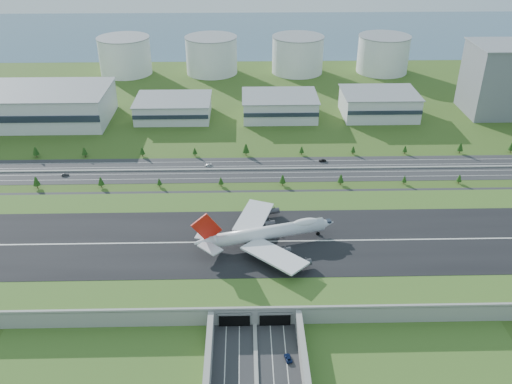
{
  "coord_description": "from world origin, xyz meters",
  "views": [
    {
      "loc": [
        -3.45,
        -221.83,
        161.06
      ],
      "look_at": [
        2.49,
        35.0,
        16.76
      ],
      "focal_mm": 38.0,
      "sensor_mm": 36.0,
      "label": 1
    }
  ],
  "objects_px": {
    "car_4": "(65,175)",
    "office_tower": "(498,80)",
    "fuel_tank_a": "(125,56)",
    "car_7": "(208,165)",
    "car_2": "(288,358)",
    "boeing_747": "(266,233)",
    "car_5": "(322,160)"
  },
  "relations": [
    {
      "from": "car_4",
      "to": "office_tower",
      "type": "bearing_deg",
      "value": -88.1
    },
    {
      "from": "office_tower",
      "to": "car_4",
      "type": "distance_m",
      "value": 337.06
    },
    {
      "from": "office_tower",
      "to": "car_4",
      "type": "bearing_deg",
      "value": -161.6
    },
    {
      "from": "fuel_tank_a",
      "to": "car_7",
      "type": "bearing_deg",
      "value": -66.22
    },
    {
      "from": "office_tower",
      "to": "car_2",
      "type": "relative_size",
      "value": 10.55
    },
    {
      "from": "car_4",
      "to": "boeing_747",
      "type": "bearing_deg",
      "value": -142.23
    },
    {
      "from": "office_tower",
      "to": "boeing_747",
      "type": "relative_size",
      "value": 0.77
    },
    {
      "from": "fuel_tank_a",
      "to": "car_7",
      "type": "distance_m",
      "value": 228.92
    },
    {
      "from": "car_7",
      "to": "fuel_tank_a",
      "type": "bearing_deg",
      "value": -175.75
    },
    {
      "from": "boeing_747",
      "to": "car_2",
      "type": "height_order",
      "value": "boeing_747"
    },
    {
      "from": "office_tower",
      "to": "boeing_747",
      "type": "xyz_separation_m",
      "value": [
        -193.25,
        -196.39,
        -13.16
      ]
    },
    {
      "from": "car_2",
      "to": "car_4",
      "type": "relative_size",
      "value": 1.1
    },
    {
      "from": "office_tower",
      "to": "car_7",
      "type": "bearing_deg",
      "value": -157.61
    },
    {
      "from": "car_4",
      "to": "car_5",
      "type": "height_order",
      "value": "car_4"
    },
    {
      "from": "boeing_747",
      "to": "car_4",
      "type": "bearing_deg",
      "value": 129.59
    },
    {
      "from": "car_5",
      "to": "car_7",
      "type": "relative_size",
      "value": 1.05
    },
    {
      "from": "car_2",
      "to": "car_4",
      "type": "distance_m",
      "value": 205.97
    },
    {
      "from": "car_2",
      "to": "car_7",
      "type": "xyz_separation_m",
      "value": [
        -40.6,
        170.68,
        -0.05
      ]
    },
    {
      "from": "car_5",
      "to": "car_7",
      "type": "xyz_separation_m",
      "value": [
        -76.98,
        -4.64,
        -0.13
      ]
    },
    {
      "from": "office_tower",
      "to": "boeing_747",
      "type": "height_order",
      "value": "office_tower"
    },
    {
      "from": "office_tower",
      "to": "fuel_tank_a",
      "type": "xyz_separation_m",
      "value": [
        -320.0,
        115.0,
        -10.0
      ]
    },
    {
      "from": "car_2",
      "to": "car_5",
      "type": "xyz_separation_m",
      "value": [
        36.38,
        175.32,
        0.07
      ]
    },
    {
      "from": "car_2",
      "to": "car_4",
      "type": "bearing_deg",
      "value": -62.48
    },
    {
      "from": "car_5",
      "to": "car_4",
      "type": "bearing_deg",
      "value": -87.49
    },
    {
      "from": "fuel_tank_a",
      "to": "boeing_747",
      "type": "xyz_separation_m",
      "value": [
        126.75,
        -311.39,
        -3.16
      ]
    },
    {
      "from": "office_tower",
      "to": "car_5",
      "type": "relative_size",
      "value": 11.38
    },
    {
      "from": "boeing_747",
      "to": "car_7",
      "type": "relative_size",
      "value": 15.38
    },
    {
      "from": "office_tower",
      "to": "fuel_tank_a",
      "type": "distance_m",
      "value": 340.18
    },
    {
      "from": "car_4",
      "to": "car_7",
      "type": "height_order",
      "value": "car_4"
    },
    {
      "from": "boeing_747",
      "to": "car_2",
      "type": "relative_size",
      "value": 13.63
    },
    {
      "from": "car_4",
      "to": "car_7",
      "type": "bearing_deg",
      "value": -98.89
    },
    {
      "from": "office_tower",
      "to": "fuel_tank_a",
      "type": "height_order",
      "value": "office_tower"
    }
  ]
}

